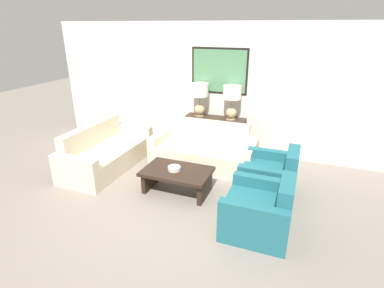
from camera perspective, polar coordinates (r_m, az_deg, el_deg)
The scene contains 11 objects.
ground_plane at distance 4.67m, azimuth -4.27°, elevation -11.74°, with size 20.00×20.00×0.00m, color slate.
back_wall at distance 6.39m, azimuth 5.24°, elevation 10.46°, with size 7.82×0.12×2.65m.
console_table at distance 6.40m, azimuth 4.28°, elevation 1.72°, with size 1.26×0.38×0.78m.
table_lamp_left at distance 6.26m, azimuth 1.47°, elevation 9.31°, with size 0.36×0.36×0.69m.
table_lamp_right at distance 6.07m, azimuth 7.61°, elevation 8.73°, with size 0.36×0.36×0.69m.
couch_by_back_wall at distance 5.85m, azimuth 2.31°, elevation -1.43°, with size 1.98×0.88×0.81m.
couch_by_side at distance 6.00m, azimuth -15.99°, elevation -1.69°, with size 0.88×1.98×0.81m.
coffee_table at distance 4.90m, azimuth -2.87°, elevation -6.10°, with size 1.09×0.69×0.39m.
decorative_bowl at distance 4.83m, azimuth -3.39°, elevation -4.66°, with size 0.21×0.21×0.06m.
armchair_near_back_wall at distance 5.03m, azimuth 14.70°, elevation -6.13°, with size 0.85×0.90×0.79m.
armchair_near_camera at distance 4.14m, azimuth 12.80°, elevation -12.45°, with size 0.85×0.90×0.79m.
Camera 1 is at (1.72, -3.50, 2.57)m, focal length 28.00 mm.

